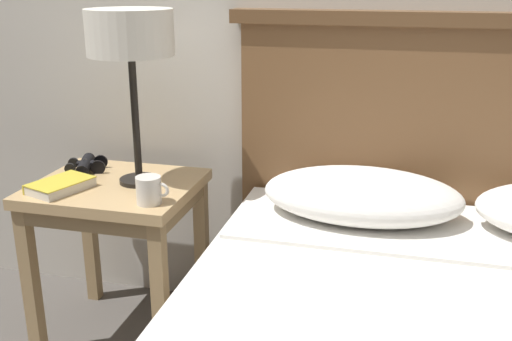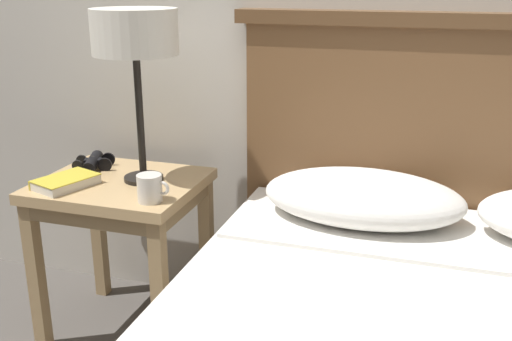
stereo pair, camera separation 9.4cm
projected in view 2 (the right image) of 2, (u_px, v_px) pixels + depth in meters
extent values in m
cube|color=tan|center=(120.00, 185.00, 2.01)|extent=(0.53, 0.45, 0.04)
cube|color=#917650|center=(121.00, 197.00, 2.02)|extent=(0.49, 0.43, 0.05)
cube|color=#A4865B|center=(36.00, 277.00, 1.99)|extent=(0.04, 0.04, 0.53)
cube|color=#A4865B|center=(160.00, 299.00, 1.86)|extent=(0.04, 0.04, 0.53)
cube|color=#A4865B|center=(99.00, 232.00, 2.34)|extent=(0.04, 0.04, 0.53)
cube|color=#A4865B|center=(207.00, 248.00, 2.21)|extent=(0.04, 0.04, 0.53)
cube|color=white|center=(464.00, 246.00, 1.63)|extent=(1.34, 0.28, 0.01)
cube|color=brown|center=(464.00, 197.00, 1.94)|extent=(1.46, 0.06, 1.07)
cube|color=brown|center=(484.00, 20.00, 1.77)|extent=(1.53, 0.10, 0.04)
ellipsoid|color=white|center=(363.00, 197.00, 1.79)|extent=(0.60, 0.36, 0.15)
cylinder|color=black|center=(144.00, 178.00, 2.01)|extent=(0.13, 0.13, 0.01)
cylinder|color=black|center=(140.00, 117.00, 1.94)|extent=(0.02, 0.02, 0.40)
cylinder|color=silver|center=(135.00, 32.00, 1.85)|extent=(0.27, 0.27, 0.14)
cube|color=silver|center=(66.00, 182.00, 1.94)|extent=(0.18, 0.22, 0.03)
cube|color=gold|center=(66.00, 178.00, 1.94)|extent=(0.18, 0.22, 0.00)
cube|color=gold|center=(55.00, 179.00, 1.98)|extent=(0.07, 0.18, 0.03)
cylinder|color=black|center=(91.00, 165.00, 2.09)|extent=(0.07, 0.10, 0.04)
cylinder|color=black|center=(105.00, 165.00, 2.09)|extent=(0.05, 0.03, 0.05)
cylinder|color=black|center=(77.00, 165.00, 2.09)|extent=(0.04, 0.02, 0.04)
cylinder|color=black|center=(95.00, 160.00, 2.15)|extent=(0.07, 0.10, 0.04)
cylinder|color=black|center=(108.00, 159.00, 2.15)|extent=(0.05, 0.03, 0.05)
cylinder|color=black|center=(81.00, 160.00, 2.15)|extent=(0.04, 0.02, 0.04)
cube|color=black|center=(93.00, 160.00, 2.12)|extent=(0.07, 0.05, 0.01)
cylinder|color=black|center=(93.00, 159.00, 2.12)|extent=(0.02, 0.02, 0.02)
cylinder|color=silver|center=(150.00, 188.00, 1.81)|extent=(0.08, 0.08, 0.08)
torus|color=silver|center=(162.00, 188.00, 1.79)|extent=(0.05, 0.01, 0.05)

